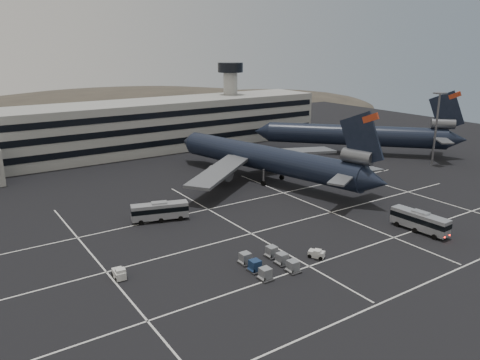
# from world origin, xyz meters

# --- Properties ---
(ground) EXTENTS (260.00, 260.00, 0.00)m
(ground) POSITION_xyz_m (0.00, 0.00, 0.00)
(ground) COLOR black
(ground) RESTS_ON ground
(lane_markings) EXTENTS (90.00, 55.62, 0.01)m
(lane_markings) POSITION_xyz_m (0.95, 0.72, 0.01)
(lane_markings) COLOR silver
(lane_markings) RESTS_ON ground
(terminal) EXTENTS (125.00, 26.00, 24.00)m
(terminal) POSITION_xyz_m (-2.95, 71.14, 6.93)
(terminal) COLOR gray
(terminal) RESTS_ON ground
(hills) EXTENTS (352.00, 180.00, 44.00)m
(hills) POSITION_xyz_m (17.99, 170.00, -12.07)
(hills) COLOR #38332B
(hills) RESTS_ON ground
(lightpole_right) EXTENTS (2.40, 2.40, 18.28)m
(lightpole_right) POSITION_xyz_m (58.00, 15.00, 11.82)
(lightpole_right) COLOR slate
(lightpole_right) RESTS_ON ground
(trijet_main) EXTENTS (46.29, 57.21, 18.08)m
(trijet_main) POSITION_xyz_m (14.41, 26.60, 5.25)
(trijet_main) COLOR black
(trijet_main) RESTS_ON ground
(trijet_far) EXTENTS (43.67, 45.57, 18.08)m
(trijet_far) POSITION_xyz_m (51.79, 34.42, 5.43)
(trijet_far) COLOR black
(trijet_far) RESTS_ON ground
(bus_near) EXTENTS (2.93, 9.98, 3.48)m
(bus_near) POSITION_xyz_m (17.54, -10.56, 1.90)
(bus_near) COLOR #A1A4A9
(bus_near) RESTS_ON ground
(bus_far) EXTENTS (10.04, 4.98, 3.46)m
(bus_far) POSITION_xyz_m (-15.88, 17.60, 1.89)
(bus_far) COLOR #A1A4A9
(bus_far) RESTS_ON ground
(tug_a) EXTENTS (1.59, 2.50, 1.54)m
(tug_a) POSITION_xyz_m (-29.13, 1.33, 0.68)
(tug_a) COLOR silver
(tug_a) RESTS_ON ground
(tug_b) EXTENTS (2.28, 2.59, 1.43)m
(tug_b) POSITION_xyz_m (-3.23, -8.56, 0.64)
(tug_b) COLOR silver
(tug_b) RESTS_ON ground
(uld_cluster) EXTENTS (6.64, 7.69, 1.63)m
(uld_cluster) POSITION_xyz_m (-10.92, -7.17, 0.80)
(uld_cluster) COLOR #2D2D30
(uld_cluster) RESTS_ON ground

